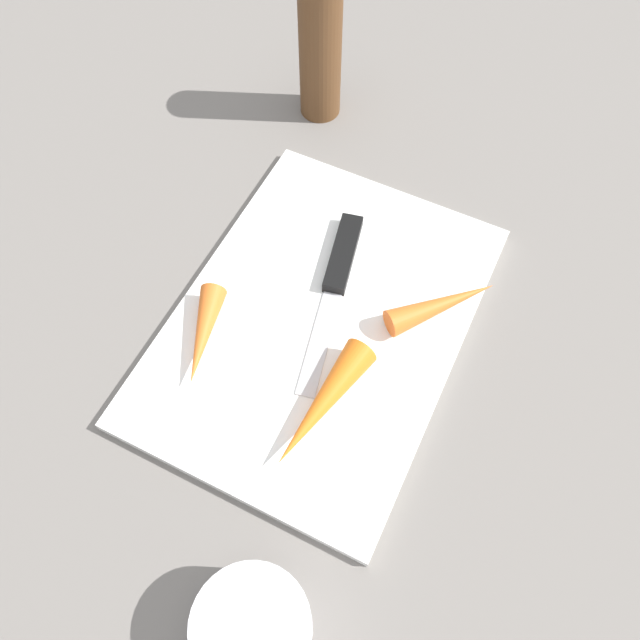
{
  "coord_description": "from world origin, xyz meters",
  "views": [
    {
      "loc": [
        0.26,
        0.13,
        0.53
      ],
      "look_at": [
        0.0,
        0.0,
        0.01
      ],
      "focal_mm": 35.3,
      "sensor_mm": 36.0,
      "label": 1
    }
  ],
  "objects_px": {
    "knife": "(340,265)",
    "pepper_grinder": "(320,51)",
    "cutting_board": "(320,323)",
    "carrot_shortest": "(203,335)",
    "carrot_longest": "(322,405)",
    "carrot_medium": "(442,304)",
    "small_bowl": "(253,628)"
  },
  "relations": [
    {
      "from": "small_bowl",
      "to": "knife",
      "type": "bearing_deg",
      "value": -165.84
    },
    {
      "from": "carrot_medium",
      "to": "cutting_board",
      "type": "bearing_deg",
      "value": 162.34
    },
    {
      "from": "small_bowl",
      "to": "pepper_grinder",
      "type": "xyz_separation_m",
      "value": [
        -0.52,
        -0.2,
        0.05
      ]
    },
    {
      "from": "cutting_board",
      "to": "carrot_medium",
      "type": "distance_m",
      "value": 0.12
    },
    {
      "from": "carrot_shortest",
      "to": "pepper_grinder",
      "type": "height_order",
      "value": "pepper_grinder"
    },
    {
      "from": "cutting_board",
      "to": "carrot_longest",
      "type": "relative_size",
      "value": 2.84
    },
    {
      "from": "knife",
      "to": "carrot_longest",
      "type": "distance_m",
      "value": 0.15
    },
    {
      "from": "carrot_longest",
      "to": "small_bowl",
      "type": "relative_size",
      "value": 1.48
    },
    {
      "from": "cutting_board",
      "to": "carrot_shortest",
      "type": "bearing_deg",
      "value": -51.9
    },
    {
      "from": "carrot_longest",
      "to": "small_bowl",
      "type": "height_order",
      "value": "small_bowl"
    },
    {
      "from": "knife",
      "to": "pepper_grinder",
      "type": "bearing_deg",
      "value": -161.49
    },
    {
      "from": "carrot_medium",
      "to": "carrot_longest",
      "type": "xyz_separation_m",
      "value": [
        0.14,
        -0.06,
        0.0
      ]
    },
    {
      "from": "carrot_shortest",
      "to": "cutting_board",
      "type": "bearing_deg",
      "value": 109.54
    },
    {
      "from": "knife",
      "to": "pepper_grinder",
      "type": "relative_size",
      "value": 1.23
    },
    {
      "from": "cutting_board",
      "to": "small_bowl",
      "type": "xyz_separation_m",
      "value": [
        0.26,
        0.07,
        0.02
      ]
    },
    {
      "from": "carrot_medium",
      "to": "small_bowl",
      "type": "height_order",
      "value": "small_bowl"
    },
    {
      "from": "carrot_medium",
      "to": "carrot_longest",
      "type": "distance_m",
      "value": 0.15
    },
    {
      "from": "cutting_board",
      "to": "knife",
      "type": "bearing_deg",
      "value": -172.51
    },
    {
      "from": "knife",
      "to": "carrot_longest",
      "type": "bearing_deg",
      "value": 6.73
    },
    {
      "from": "knife",
      "to": "carrot_medium",
      "type": "height_order",
      "value": "carrot_medium"
    },
    {
      "from": "carrot_medium",
      "to": "small_bowl",
      "type": "relative_size",
      "value": 1.29
    },
    {
      "from": "knife",
      "to": "small_bowl",
      "type": "distance_m",
      "value": 0.33
    },
    {
      "from": "carrot_shortest",
      "to": "carrot_longest",
      "type": "relative_size",
      "value": 0.77
    },
    {
      "from": "cutting_board",
      "to": "knife",
      "type": "relative_size",
      "value": 1.8
    },
    {
      "from": "small_bowl",
      "to": "carrot_shortest",
      "type": "bearing_deg",
      "value": -140.15
    },
    {
      "from": "small_bowl",
      "to": "pepper_grinder",
      "type": "relative_size",
      "value": 0.53
    },
    {
      "from": "carrot_shortest",
      "to": "carrot_longest",
      "type": "xyz_separation_m",
      "value": [
        0.01,
        0.13,
        0.0
      ]
    },
    {
      "from": "carrot_shortest",
      "to": "carrot_medium",
      "type": "distance_m",
      "value": 0.22
    },
    {
      "from": "carrot_medium",
      "to": "small_bowl",
      "type": "distance_m",
      "value": 0.32
    },
    {
      "from": "cutting_board",
      "to": "carrot_shortest",
      "type": "xyz_separation_m",
      "value": [
        0.07,
        -0.09,
        0.02
      ]
    },
    {
      "from": "pepper_grinder",
      "to": "carrot_longest",
      "type": "bearing_deg",
      "value": 26.28
    },
    {
      "from": "carrot_longest",
      "to": "pepper_grinder",
      "type": "relative_size",
      "value": 0.78
    }
  ]
}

